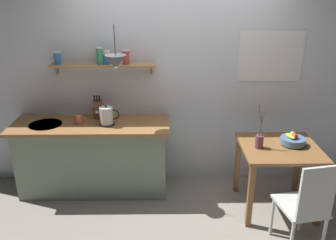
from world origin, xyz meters
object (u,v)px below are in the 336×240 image
at_px(dining_table, 279,158).
at_px(pendant_lamp, 116,62).
at_px(knife_block, 98,109).
at_px(coffee_mug_by_sink, 79,119).
at_px(dining_chair_near, 306,204).
at_px(electric_kettle, 107,116).
at_px(fruit_bowl, 293,140).
at_px(twig_vase, 259,141).

xyz_separation_m(dining_table, pendant_lamp, (-1.76, 0.28, 1.00)).
xyz_separation_m(knife_block, coffee_mug_by_sink, (-0.20, -0.18, -0.06)).
distance_m(dining_chair_near, electric_kettle, 2.27).
bearing_deg(electric_kettle, dining_chair_near, -28.76).
bearing_deg(fruit_bowl, pendant_lamp, 173.09).
height_order(twig_vase, knife_block, twig_vase).
height_order(twig_vase, coffee_mug_by_sink, twig_vase).
distance_m(knife_block, coffee_mug_by_sink, 0.27).
bearing_deg(knife_block, dining_table, -15.27).
bearing_deg(pendant_lamp, knife_block, 134.74).
bearing_deg(pendant_lamp, fruit_bowl, -6.91).
xyz_separation_m(fruit_bowl, coffee_mug_by_sink, (-2.38, 0.33, 0.12)).
bearing_deg(twig_vase, electric_kettle, 167.55).
bearing_deg(knife_block, pendant_lamp, -45.26).
relative_size(fruit_bowl, knife_block, 0.90).
xyz_separation_m(dining_chair_near, electric_kettle, (-1.95, 1.07, 0.46)).
bearing_deg(electric_kettle, twig_vase, -12.45).
relative_size(dining_table, dining_chair_near, 0.85).
bearing_deg(dining_chair_near, dining_table, 93.26).
xyz_separation_m(dining_chair_near, pendant_lamp, (-1.80, 1.01, 1.10)).
bearing_deg(knife_block, fruit_bowl, -13.18).
bearing_deg(twig_vase, dining_table, 6.72).
relative_size(dining_chair_near, twig_vase, 1.99).
relative_size(dining_table, electric_kettle, 3.15).
height_order(fruit_bowl, electric_kettle, electric_kettle).
distance_m(dining_chair_near, knife_block, 2.49).
relative_size(dining_table, pendant_lamp, 1.83).
height_order(coffee_mug_by_sink, pendant_lamp, pendant_lamp).
xyz_separation_m(fruit_bowl, knife_block, (-2.18, 0.51, 0.18)).
relative_size(fruit_bowl, electric_kettle, 1.01).
bearing_deg(twig_vase, fruit_bowl, 10.79).
bearing_deg(fruit_bowl, twig_vase, -169.21).
height_order(twig_vase, electric_kettle, twig_vase).
distance_m(dining_chair_near, twig_vase, 0.82).
height_order(fruit_bowl, coffee_mug_by_sink, coffee_mug_by_sink).
height_order(dining_chair_near, knife_block, knife_block).
xyz_separation_m(fruit_bowl, electric_kettle, (-2.05, 0.29, 0.17)).
relative_size(dining_table, twig_vase, 1.69).
bearing_deg(knife_block, electric_kettle, -58.55).
relative_size(electric_kettle, coffee_mug_by_sink, 2.12).
distance_m(dining_table, knife_block, 2.15).
relative_size(dining_chair_near, electric_kettle, 3.71).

